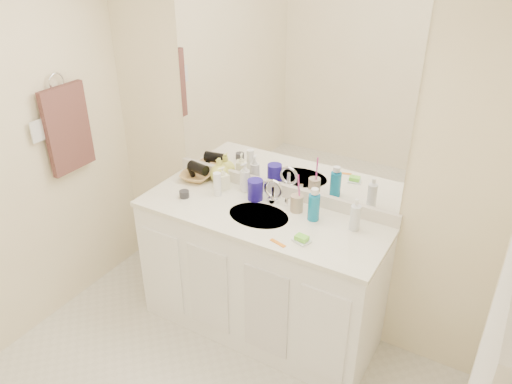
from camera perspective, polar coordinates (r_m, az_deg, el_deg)
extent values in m
cube|color=#FDEFC6|center=(3.01, 3.13, 5.09)|extent=(2.60, 0.02, 2.40)
cube|color=white|center=(3.20, 0.46, -9.46)|extent=(1.50, 0.55, 0.85)
cube|color=white|center=(2.95, 0.49, -2.74)|extent=(1.52, 0.57, 0.03)
cube|color=silver|center=(3.12, 2.86, 0.28)|extent=(1.52, 0.03, 0.08)
cylinder|color=beige|center=(2.93, 0.30, -2.87)|extent=(0.37, 0.37, 0.02)
cylinder|color=silver|center=(3.04, 1.99, -0.25)|extent=(0.02, 0.02, 0.11)
cube|color=white|center=(2.88, 3.26, 11.62)|extent=(1.48, 0.01, 1.20)
cylinder|color=#201490|center=(3.06, -0.09, 0.27)|extent=(0.13, 0.13, 0.13)
cylinder|color=tan|center=(2.96, 4.68, -1.29)|extent=(0.09, 0.09, 0.10)
cylinder|color=#DC399F|center=(2.90, 4.93, 0.34)|extent=(0.02, 0.04, 0.19)
cylinder|color=#0D72A3|center=(2.87, 6.62, -1.75)|extent=(0.08, 0.08, 0.16)
cylinder|color=silver|center=(2.82, 11.25, -2.91)|extent=(0.06, 0.06, 0.15)
cube|color=white|center=(2.71, 5.23, -5.58)|extent=(0.10, 0.09, 0.01)
cube|color=#73E437|center=(2.70, 5.25, -5.25)|extent=(0.07, 0.06, 0.02)
cube|color=orange|center=(2.69, 2.51, -5.84)|extent=(0.10, 0.05, 0.00)
cylinder|color=#2A2A30|center=(3.14, -8.20, -0.24)|extent=(0.08, 0.08, 0.04)
cylinder|color=white|center=(3.11, -4.45, 0.90)|extent=(0.06, 0.06, 0.15)
imported|color=white|center=(3.15, -1.25, 1.74)|extent=(0.09, 0.09, 0.19)
imported|color=#FEFFCF|center=(3.18, -3.81, 1.60)|extent=(0.09, 0.09, 0.15)
imported|color=#DBDF56|center=(3.28, -4.21, 2.52)|extent=(0.14, 0.14, 0.16)
imported|color=#B68849|center=(3.34, -6.83, 1.81)|extent=(0.24, 0.24, 0.05)
cylinder|color=black|center=(3.30, -6.62, 2.74)|extent=(0.15, 0.09, 0.07)
torus|color=silver|center=(3.29, -21.86, 11.64)|extent=(0.01, 0.11, 0.11)
cube|color=#3A211F|center=(3.36, -20.71, 6.75)|extent=(0.04, 0.32, 0.55)
cube|color=white|center=(3.25, -23.74, 6.38)|extent=(0.01, 0.08, 0.13)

